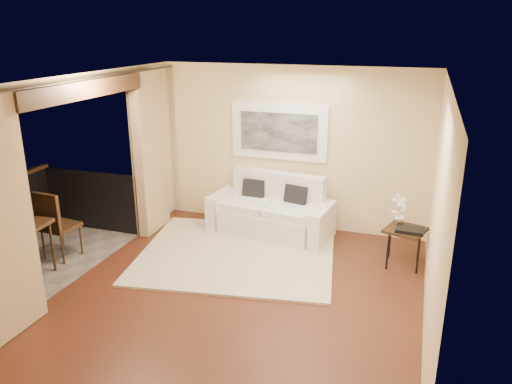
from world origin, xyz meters
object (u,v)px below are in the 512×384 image
at_px(sofa, 272,212).
at_px(ice_bucket, 13,215).
at_px(side_table, 405,233).
at_px(bistro_table, 19,230).
at_px(orchid, 400,210).
at_px(balcony_chair_far, 53,221).

relative_size(sofa, ice_bucket, 10.47).
distance_m(side_table, bistro_table, 5.29).
height_order(sofa, ice_bucket, ice_bucket).
distance_m(bistro_table, ice_bucket, 0.23).
bearing_deg(sofa, orchid, -5.13).
bearing_deg(balcony_chair_far, orchid, -155.75).
xyz_separation_m(sofa, balcony_chair_far, (-2.68, -2.03, 0.27)).
bearing_deg(ice_bucket, balcony_chair_far, 68.72).
relative_size(bistro_table, ice_bucket, 3.84).
bearing_deg(bistro_table, side_table, 22.39).
xyz_separation_m(bistro_table, ice_bucket, (-0.12, 0.06, 0.18)).
bearing_deg(orchid, balcony_chair_far, -161.56).
bearing_deg(ice_bucket, bistro_table, -26.89).
bearing_deg(sofa, side_table, -7.61).
height_order(bistro_table, balcony_chair_far, balcony_chair_far).
distance_m(side_table, orchid, 0.33).
distance_m(side_table, ice_bucket, 5.39).
xyz_separation_m(orchid, bistro_table, (-4.79, -2.14, -0.10)).
bearing_deg(sofa, balcony_chair_far, -135.40).
distance_m(sofa, balcony_chair_far, 3.37).
height_order(sofa, side_table, sofa).
distance_m(orchid, bistro_table, 5.24).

